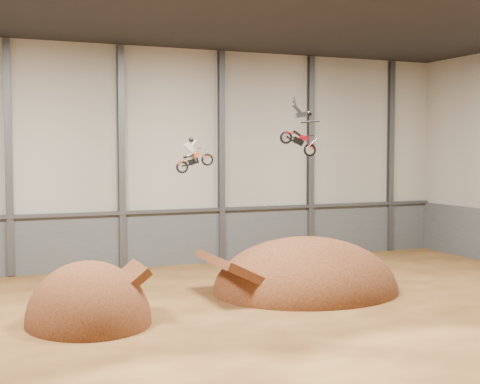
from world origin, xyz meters
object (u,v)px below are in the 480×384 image
object	(u,v)px
takeoff_ramp	(89,323)
fmx_rider_a	(196,152)
landing_ramp	(306,291)
fmx_rider_b	(295,126)

from	to	relation	value
takeoff_ramp	fmx_rider_a	world-z (taller)	fmx_rider_a
landing_ramp	fmx_rider_b	world-z (taller)	fmx_rider_b
fmx_rider_a	fmx_rider_b	distance (m)	4.96
fmx_rider_a	fmx_rider_b	bearing A→B (deg)	-25.62
fmx_rider_b	landing_ramp	bearing A→B (deg)	64.70
fmx_rider_b	takeoff_ramp	bearing A→B (deg)	-172.45
fmx_rider_a	fmx_rider_b	xyz separation A→B (m)	(4.02, -2.65, 1.20)
landing_ramp	fmx_rider_a	size ratio (longest dim) A/B	5.33
takeoff_ramp	fmx_rider_b	size ratio (longest dim) A/B	2.45
landing_ramp	fmx_rider_a	xyz separation A→B (m)	(-6.15, -0.20, 7.40)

